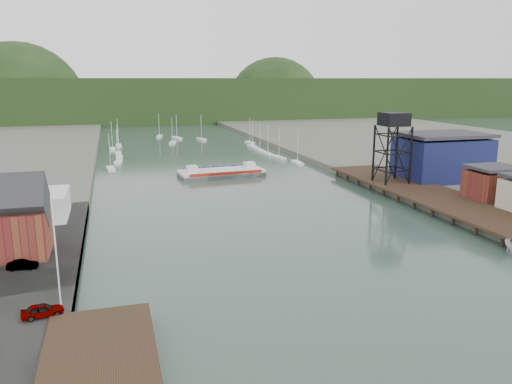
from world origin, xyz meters
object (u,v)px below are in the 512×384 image
chain_ferry (221,172)px  car_west_a (42,310)px  lift_tower (394,124)px  harbor_building (1,225)px

chain_ferry → car_west_a: 85.92m
chain_ferry → car_west_a: chain_ferry is taller
car_west_a → lift_tower: bearing=-65.0°
lift_tower → car_west_a: lift_tower is taller
harbor_building → car_west_a: (7.28, -20.83, -3.78)m
harbor_building → car_west_a: size_ratio=2.95×
lift_tower → chain_ferry: (-33.87, 29.23, -14.72)m
lift_tower → car_west_a: (-69.72, -48.83, -13.34)m
car_west_a → harbor_building: bearing=9.3°
harbor_building → chain_ferry: harbor_building is taller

